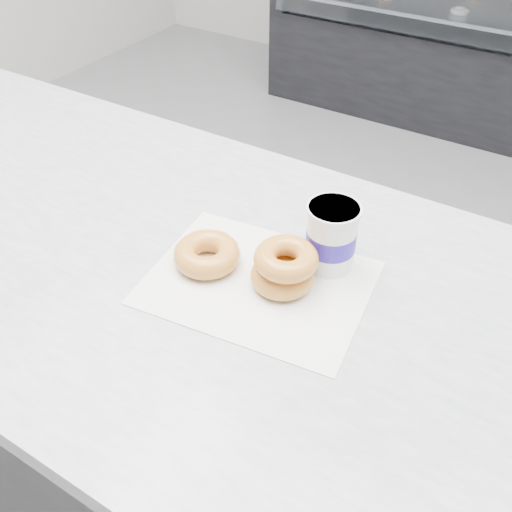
{
  "coord_description": "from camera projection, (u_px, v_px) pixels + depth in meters",
  "views": [
    {
      "loc": [
        0.5,
        -1.15,
        1.51
      ],
      "look_at": [
        0.14,
        -0.57,
        0.94
      ],
      "focal_mm": 40.0,
      "sensor_mm": 36.0,
      "label": 1
    }
  ],
  "objects": [
    {
      "name": "ground",
      "position": [
        309.0,
        362.0,
        1.92
      ],
      "size": [
        5.0,
        5.0,
        0.0
      ],
      "primitive_type": "plane",
      "color": "gray",
      "rests_on": "ground"
    },
    {
      "name": "counter",
      "position": [
        193.0,
        412.0,
        1.24
      ],
      "size": [
        3.06,
        0.76,
        0.9
      ],
      "color": "#333335",
      "rests_on": "ground"
    },
    {
      "name": "display_case",
      "position": [
        502.0,
        31.0,
        2.99
      ],
      "size": [
        2.4,
        0.74,
        1.25
      ],
      "color": "black",
      "rests_on": "ground"
    },
    {
      "name": "wax_paper",
      "position": [
        258.0,
        282.0,
        0.9
      ],
      "size": [
        0.37,
        0.3,
        0.0
      ],
      "primitive_type": "cube",
      "rotation": [
        0.0,
        0.0,
        0.12
      ],
      "color": "silver",
      "rests_on": "counter"
    },
    {
      "name": "donut_single",
      "position": [
        207.0,
        254.0,
        0.92
      ],
      "size": [
        0.11,
        0.11,
        0.04
      ],
      "primitive_type": "torus",
      "rotation": [
        0.0,
        0.0,
        0.03
      ],
      "color": "#E2913E",
      "rests_on": "wax_paper"
    },
    {
      "name": "donut_stack",
      "position": [
        284.0,
        267.0,
        0.87
      ],
      "size": [
        0.14,
        0.14,
        0.07
      ],
      "color": "#E2913E",
      "rests_on": "wax_paper"
    },
    {
      "name": "coffee_cup",
      "position": [
        331.0,
        236.0,
        0.89
      ],
      "size": [
        0.09,
        0.09,
        0.11
      ],
      "rotation": [
        0.0,
        0.0,
        -0.19
      ],
      "color": "white",
      "rests_on": "counter"
    }
  ]
}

